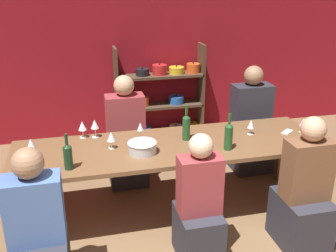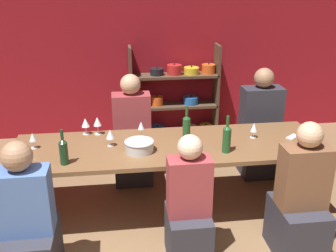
# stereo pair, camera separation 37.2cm
# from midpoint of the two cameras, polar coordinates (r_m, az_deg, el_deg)

# --- Properties ---
(wall_back_red) EXTENTS (8.80, 0.06, 2.70)m
(wall_back_red) POSITION_cam_midpoint_polar(r_m,az_deg,el_deg) (5.58, -8.45, 11.92)
(wall_back_red) COLOR maroon
(wall_back_red) RESTS_ON ground_plane
(shelf_unit) EXTENTS (1.26, 0.30, 1.32)m
(shelf_unit) POSITION_cam_midpoint_polar(r_m,az_deg,el_deg) (5.64, -2.84, 3.95)
(shelf_unit) COLOR #4C3828
(shelf_unit) RESTS_ON ground_plane
(dining_table) EXTENTS (2.92, 0.87, 0.74)m
(dining_table) POSITION_cam_midpoint_polar(r_m,az_deg,el_deg) (3.72, -2.51, -3.84)
(dining_table) COLOR brown
(dining_table) RESTS_ON ground_plane
(mixing_bowl) EXTENTS (0.27, 0.27, 0.10)m
(mixing_bowl) POSITION_cam_midpoint_polar(r_m,az_deg,el_deg) (3.53, -6.79, -3.10)
(mixing_bowl) COLOR #B7BABC
(mixing_bowl) RESTS_ON dining_table
(wine_bottle_green) EXTENTS (0.07, 0.07, 0.35)m
(wine_bottle_green) POSITION_cam_midpoint_polar(r_m,az_deg,el_deg) (3.74, -0.17, -0.12)
(wine_bottle_green) COLOR #1E4C23
(wine_bottle_green) RESTS_ON dining_table
(wine_bottle_dark) EXTENTS (0.08, 0.08, 0.34)m
(wine_bottle_dark) POSITION_cam_midpoint_polar(r_m,az_deg,el_deg) (3.55, 5.85, -1.46)
(wine_bottle_dark) COLOR #1E4C23
(wine_bottle_dark) RESTS_ON dining_table
(wine_bottle_amber) EXTENTS (0.07, 0.07, 0.31)m
(wine_bottle_amber) POSITION_cam_midpoint_polar(r_m,az_deg,el_deg) (3.34, -17.46, -4.19)
(wine_bottle_amber) COLOR #19381E
(wine_bottle_amber) RESTS_ON dining_table
(wine_glass_empty_a) EXTENTS (0.08, 0.08, 0.15)m
(wine_glass_empty_a) POSITION_cam_midpoint_polar(r_m,az_deg,el_deg) (4.10, 16.67, 0.45)
(wine_glass_empty_a) COLOR white
(wine_glass_empty_a) RESTS_ON dining_table
(wine_glass_red_a) EXTENTS (0.07, 0.07, 0.15)m
(wine_glass_red_a) POSITION_cam_midpoint_polar(r_m,az_deg,el_deg) (3.93, 9.32, 0.17)
(wine_glass_red_a) COLOR white
(wine_glass_red_a) RESTS_ON dining_table
(wine_glass_empty_b) EXTENTS (0.06, 0.06, 0.17)m
(wine_glass_empty_b) POSITION_cam_midpoint_polar(r_m,az_deg,el_deg) (3.78, -6.86, -0.21)
(wine_glass_empty_b) COLOR white
(wine_glass_empty_b) RESTS_ON dining_table
(wine_glass_red_b) EXTENTS (0.08, 0.08, 0.17)m
(wine_glass_red_b) POSITION_cam_midpoint_polar(r_m,az_deg,el_deg) (3.93, -15.01, -0.09)
(wine_glass_red_b) COLOR white
(wine_glass_red_b) RESTS_ON dining_table
(wine_glass_white_a) EXTENTS (0.08, 0.08, 0.18)m
(wine_glass_white_a) POSITION_cam_midpoint_polar(r_m,az_deg,el_deg) (3.90, -13.30, 0.14)
(wine_glass_white_a) COLOR white
(wine_glass_white_a) RESTS_ON dining_table
(wine_glass_empty_c) EXTENTS (0.08, 0.08, 0.16)m
(wine_glass_empty_c) POSITION_cam_midpoint_polar(r_m,az_deg,el_deg) (3.63, -11.19, -1.60)
(wine_glass_empty_c) COLOR white
(wine_glass_empty_c) RESTS_ON dining_table
(wine_glass_empty_d) EXTENTS (0.07, 0.07, 0.15)m
(wine_glass_empty_d) POSITION_cam_midpoint_polar(r_m,az_deg,el_deg) (3.72, -22.04, -2.41)
(wine_glass_empty_d) COLOR white
(wine_glass_empty_d) RESTS_ON dining_table
(cell_phone) EXTENTS (0.16, 0.15, 0.01)m
(cell_phone) POSITION_cam_midpoint_polar(r_m,az_deg,el_deg) (4.09, 14.47, -0.88)
(cell_phone) COLOR silver
(cell_phone) RESTS_ON dining_table
(person_near_a) EXTENTS (0.39, 0.48, 1.19)m
(person_near_a) POSITION_cam_midpoint_polar(r_m,az_deg,el_deg) (3.53, 16.18, -10.34)
(person_near_a) COLOR #2D2D38
(person_near_a) RESTS_ON ground_plane
(person_far_a) EXTENTS (0.46, 0.57, 1.26)m
(person_far_a) POSITION_cam_midpoint_polar(r_m,az_deg,el_deg) (4.80, 9.55, -0.81)
(person_far_a) COLOR #2D2D38
(person_far_a) RESTS_ON ground_plane
(person_near_b) EXTENTS (0.34, 0.43, 1.12)m
(person_near_b) POSITION_cam_midpoint_polar(r_m,az_deg,el_deg) (3.26, 1.14, -12.76)
(person_near_b) COLOR #2D2D38
(person_near_b) RESTS_ON ground_plane
(person_far_b) EXTENTS (0.42, 0.52, 1.24)m
(person_far_b) POSITION_cam_midpoint_polar(r_m,az_deg,el_deg) (4.46, -8.45, -2.54)
(person_far_b) COLOR #2D2D38
(person_far_b) RESTS_ON ground_plane
(person_near_c) EXTENTS (0.40, 0.50, 1.16)m
(person_near_c) POSITION_cam_midpoint_polar(r_m,az_deg,el_deg) (3.19, -21.59, -15.18)
(person_near_c) COLOR #2D2D38
(person_near_c) RESTS_ON ground_plane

